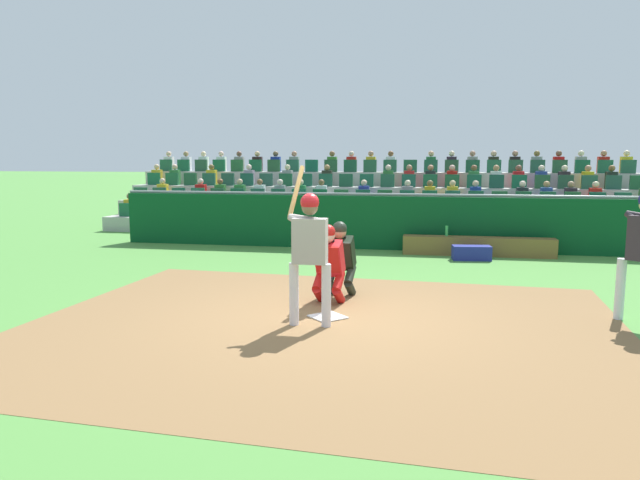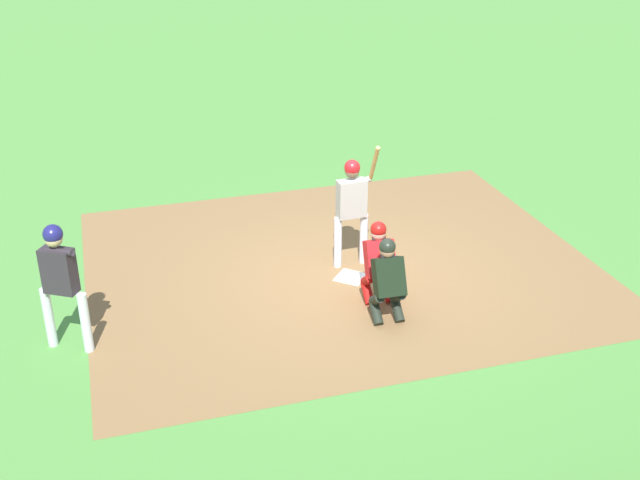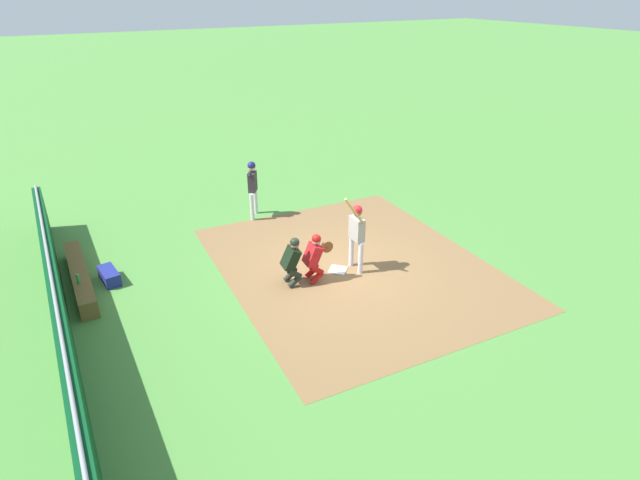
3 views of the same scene
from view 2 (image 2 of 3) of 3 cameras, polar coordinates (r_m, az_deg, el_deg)
ground_plane at (r=12.44m, az=2.27°, el=-2.80°), size 160.00×160.00×0.00m
infield_dirt_patch at (r=12.85m, az=1.46°, el=-1.78°), size 8.42×7.04×0.01m
home_plate_marker at (r=12.43m, az=2.27°, el=-2.74°), size 0.62×0.62×0.02m
batter_at_plate at (r=12.36m, az=2.38°, el=2.89°), size 0.62×0.65×2.18m
catcher_crouching at (r=11.53m, az=4.35°, el=-1.28°), size 0.50×0.72×1.29m
home_plate_umpire at (r=11.04m, az=4.99°, el=-2.75°), size 0.49×0.50×1.28m
on_deck_batter at (r=10.70m, az=-18.52°, el=-2.42°), size 0.64×0.49×1.85m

